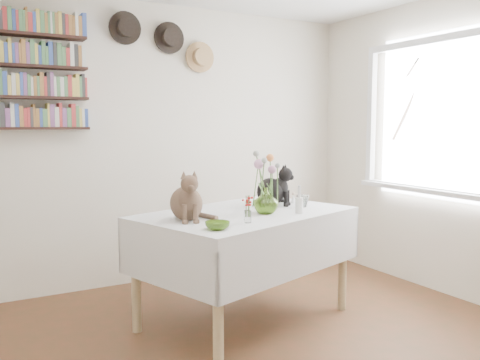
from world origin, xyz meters
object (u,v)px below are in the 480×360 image
black_cat (270,184)px  bookshelf_unit (20,71)px  flower_vase (266,201)px  dining_table (245,239)px  tabby_cat (186,194)px

black_cat → bookshelf_unit: 2.12m
flower_vase → bookshelf_unit: size_ratio=0.18×
black_cat → bookshelf_unit: size_ratio=0.33×
dining_table → tabby_cat: tabby_cat is taller
tabby_cat → flower_vase: 0.59m
bookshelf_unit → dining_table: bearing=-41.7°
tabby_cat → flower_vase: (0.58, -0.06, -0.08)m
flower_vase → bookshelf_unit: (-1.42, 1.31, 0.95)m
tabby_cat → flower_vase: tabby_cat is taller
black_cat → flower_vase: size_ratio=1.78×
tabby_cat → bookshelf_unit: size_ratio=0.34×
dining_table → bookshelf_unit: bookshelf_unit is taller
dining_table → bookshelf_unit: size_ratio=1.72×
black_cat → bookshelf_unit: bearing=106.0°
tabby_cat → black_cat: (0.82, 0.25, -0.01)m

